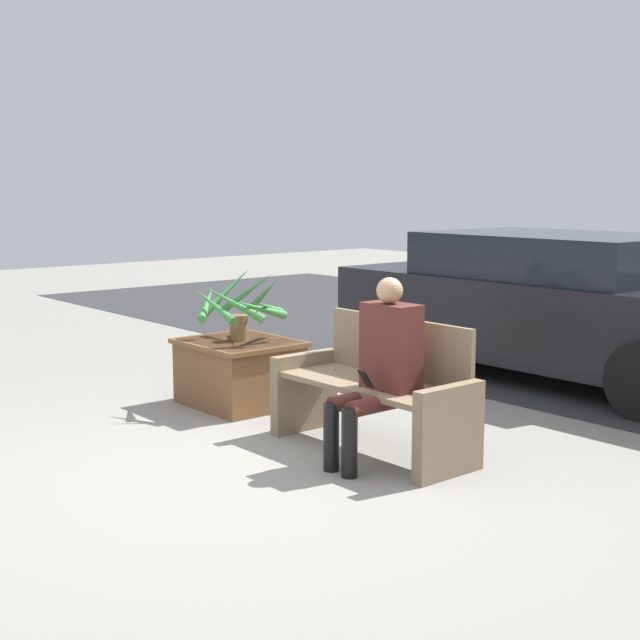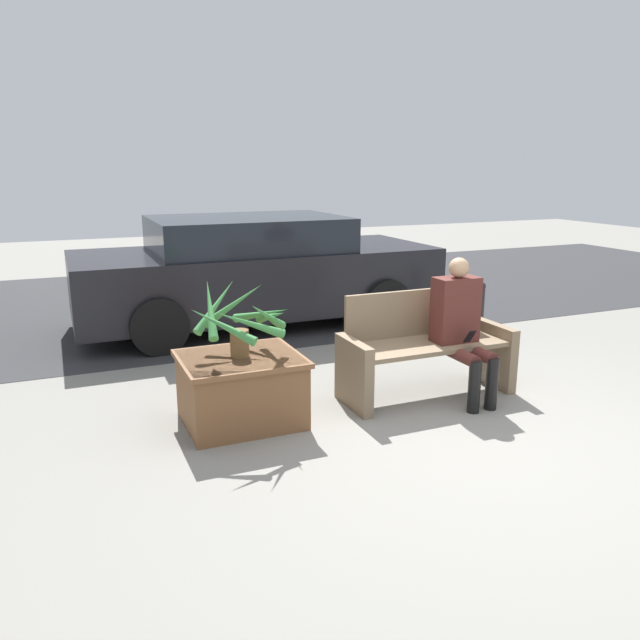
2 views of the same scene
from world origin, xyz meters
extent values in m
plane|color=gray|center=(0.00, 0.00, 0.00)|extent=(30.00, 30.00, 0.00)
cube|color=#2D2D30|center=(0.00, 5.81, 0.00)|extent=(20.00, 6.00, 0.01)
cube|color=#7A664C|center=(-0.51, 0.97, 0.30)|extent=(0.09, 0.59, 0.59)
cube|color=#7A664C|center=(0.95, 0.97, 0.30)|extent=(0.09, 0.59, 0.59)
cube|color=#7A664C|center=(0.22, 0.97, 0.47)|extent=(1.37, 0.54, 0.04)
cube|color=#7A664C|center=(0.22, 1.25, 0.71)|extent=(1.37, 0.04, 0.43)
cube|color=#51231E|center=(0.46, 0.93, 0.78)|extent=(0.39, 0.22, 0.58)
sphere|color=tan|center=(0.46, 0.91, 1.16)|extent=(0.18, 0.18, 0.18)
cylinder|color=#51231E|center=(0.37, 0.71, 0.44)|extent=(0.11, 0.45, 0.11)
cylinder|color=#51231E|center=(0.55, 0.71, 0.44)|extent=(0.11, 0.45, 0.11)
cylinder|color=black|center=(0.37, 0.48, 0.23)|extent=(0.10, 0.10, 0.45)
cylinder|color=black|center=(0.55, 0.48, 0.23)|extent=(0.10, 0.10, 0.45)
cube|color=black|center=(0.46, 0.70, 0.60)|extent=(0.07, 0.09, 0.12)
cube|color=brown|center=(-1.48, 1.05, 0.28)|extent=(0.90, 0.77, 0.55)
cube|color=brown|center=(-1.48, 1.05, 0.53)|extent=(0.95, 0.82, 0.04)
cylinder|color=brown|center=(-1.48, 1.05, 0.66)|extent=(0.15, 0.15, 0.22)
cone|color=#387F3D|center=(-1.20, 1.06, 0.86)|extent=(0.10, 0.57, 0.24)
cone|color=#387F3D|center=(-1.25, 1.20, 0.84)|extent=(0.38, 0.51, 0.22)
cone|color=#387F3D|center=(-1.45, 1.29, 0.92)|extent=(0.52, 0.13, 0.37)
cone|color=#387F3D|center=(-1.61, 1.23, 0.94)|extent=(0.45, 0.36, 0.40)
cone|color=#387F3D|center=(-1.69, 1.08, 0.95)|extent=(0.15, 0.49, 0.42)
cone|color=#387F3D|center=(-1.66, 0.86, 0.87)|extent=(0.46, 0.43, 0.27)
cone|color=#387F3D|center=(-1.46, 0.79, 0.88)|extent=(0.56, 0.10, 0.29)
cone|color=#387F3D|center=(-1.30, 0.87, 0.91)|extent=(0.43, 0.43, 0.34)
cube|color=black|center=(-0.38, 4.08, 0.59)|extent=(4.53, 1.80, 0.77)
cube|color=black|center=(-0.49, 4.08, 1.18)|extent=(2.35, 1.66, 0.41)
cylinder|color=black|center=(1.03, 3.18, 0.32)|extent=(0.64, 0.18, 0.64)
cylinder|color=black|center=(1.03, 4.98, 0.32)|extent=(0.64, 0.18, 0.64)
cylinder|color=black|center=(-1.78, 3.18, 0.32)|extent=(0.64, 0.18, 0.64)
cylinder|color=black|center=(-1.78, 4.98, 0.32)|extent=(0.64, 0.18, 0.64)
cylinder|color=black|center=(1.90, 2.44, 0.29)|extent=(0.10, 0.10, 0.58)
sphere|color=black|center=(1.90, 2.44, 0.61)|extent=(0.11, 0.11, 0.11)
camera|label=1|loc=(4.62, -3.19, 1.84)|focal=50.00mm
camera|label=2|loc=(-2.74, -3.53, 2.03)|focal=35.00mm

